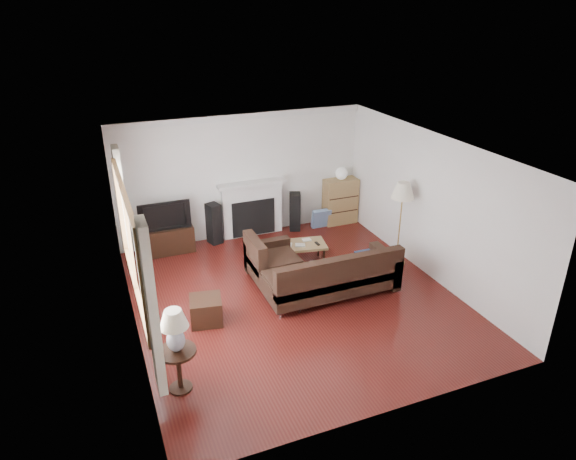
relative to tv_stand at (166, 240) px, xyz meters
name	(u,v)px	position (x,y,z in m)	size (l,w,h in m)	color
room	(295,229)	(1.64, -2.49, 1.00)	(5.10, 5.60, 2.54)	#511612
window	(130,242)	(-0.81, -2.69, 1.30)	(0.12, 2.74, 1.54)	brown
curtain_near	(152,310)	(-0.76, -4.21, 1.15)	(0.10, 0.35, 2.10)	#ECE8CE
curtain_far	(124,211)	(-0.76, -1.17, 1.15)	(0.10, 0.35, 2.10)	#ECE8CE
fireplace	(252,209)	(1.79, 0.15, 0.32)	(1.40, 0.26, 1.15)	white
tv_stand	(166,240)	(0.00, 0.00, 0.00)	(1.02, 0.46, 0.51)	black
television	(164,214)	(0.00, 0.00, 0.53)	(0.96, 0.13, 0.55)	black
speaker_left	(214,224)	(0.96, 0.06, 0.16)	(0.23, 0.27, 0.82)	black
speaker_right	(295,212)	(2.70, 0.06, 0.15)	(0.22, 0.27, 0.81)	black
bookshelf	(340,201)	(3.75, 0.04, 0.24)	(0.72, 0.34, 0.99)	#9C7B48
globe_lamp	(341,173)	(3.75, 0.04, 0.86)	(0.26, 0.26, 0.26)	white
sectional_sofa	(331,274)	(2.24, -2.59, 0.13)	(2.39, 1.75, 0.77)	black
coffee_table	(299,253)	(2.18, -1.36, -0.06)	(0.99, 0.54, 0.39)	olive
footstool	(206,310)	(0.14, -2.60, -0.06)	(0.47, 0.47, 0.40)	black
floor_lamp	(400,224)	(3.85, -2.07, 0.54)	(0.41, 0.41, 1.58)	gold
side_table	(179,370)	(-0.51, -3.93, 0.04)	(0.47, 0.47, 0.59)	black
table_lamp	(175,331)	(-0.51, -3.93, 0.62)	(0.35, 0.35, 0.56)	silver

